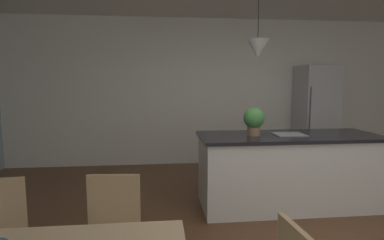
{
  "coord_description": "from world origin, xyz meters",
  "views": [
    {
      "loc": [
        -1.26,
        -2.52,
        1.53
      ],
      "look_at": [
        -0.95,
        0.39,
        1.17
      ],
      "focal_mm": 28.85,
      "sensor_mm": 36.0,
      "label": 1
    }
  ],
  "objects_px": {
    "chair_far_right": "(111,235)",
    "kitchen_island": "(288,170)",
    "potted_plant_on_island": "(254,120)",
    "refrigerator": "(316,116)"
  },
  "relations": [
    {
      "from": "refrigerator",
      "to": "potted_plant_on_island",
      "type": "bearing_deg",
      "value": -133.8
    },
    {
      "from": "kitchen_island",
      "to": "potted_plant_on_island",
      "type": "height_order",
      "value": "potted_plant_on_island"
    },
    {
      "from": "chair_far_right",
      "to": "potted_plant_on_island",
      "type": "relative_size",
      "value": 2.6
    },
    {
      "from": "chair_far_right",
      "to": "kitchen_island",
      "type": "distance_m",
      "value": 2.43
    },
    {
      "from": "kitchen_island",
      "to": "refrigerator",
      "type": "distance_m",
      "value": 2.29
    },
    {
      "from": "refrigerator",
      "to": "potted_plant_on_island",
      "type": "distance_m",
      "value": 2.54
    },
    {
      "from": "chair_far_right",
      "to": "potted_plant_on_island",
      "type": "distance_m",
      "value": 2.17
    },
    {
      "from": "kitchen_island",
      "to": "potted_plant_on_island",
      "type": "distance_m",
      "value": 0.77
    },
    {
      "from": "kitchen_island",
      "to": "potted_plant_on_island",
      "type": "bearing_deg",
      "value": 180.0
    },
    {
      "from": "chair_far_right",
      "to": "potted_plant_on_island",
      "type": "height_order",
      "value": "potted_plant_on_island"
    }
  ]
}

